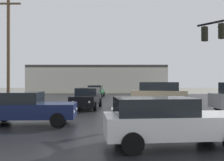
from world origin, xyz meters
TOP-DOWN VIEW (x-y plane):
  - ground_plane at (0.00, 0.00)m, footprint 120.00×120.00m
  - road_asphalt at (0.00, 0.00)m, footprint 44.00×44.00m
  - snow_strip_curbside at (5.00, -4.00)m, footprint 4.00×1.60m
  - lane_markings at (1.20, -1.38)m, footprint 36.15×36.15m
  - strip_building_background at (-4.85, 29.66)m, footprint 25.99×8.00m
  - suv_tan at (2.14, 2.84)m, footprint 4.99×2.60m
  - sedan_navy at (-6.25, -7.31)m, footprint 4.60×2.17m
  - sedan_black at (-3.97, 0.01)m, footprint 2.28×4.63m
  - sedan_green at (-4.14, 13.43)m, footprint 2.24×4.62m
  - sedan_white at (-0.17, -11.35)m, footprint 4.67×2.38m
  - utility_pole_far at (-11.22, 2.61)m, footprint 2.20×0.28m

SIDE VIEW (x-z plane):
  - ground_plane at x=0.00m, z-range 0.00..0.00m
  - road_asphalt at x=0.00m, z-range 0.00..0.02m
  - lane_markings at x=1.20m, z-range 0.02..0.03m
  - snow_strip_curbside at x=5.00m, z-range 0.14..0.20m
  - sedan_navy at x=-6.25m, z-range 0.06..1.64m
  - sedan_black at x=-3.97m, z-range 0.06..1.64m
  - sedan_green at x=-4.14m, z-range 0.06..1.64m
  - sedan_white at x=-0.17m, z-range 0.06..1.64m
  - suv_tan at x=2.14m, z-range 0.08..2.11m
  - strip_building_background at x=-4.85m, z-range 0.00..5.13m
  - utility_pole_far at x=-11.22m, z-range 0.22..10.05m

